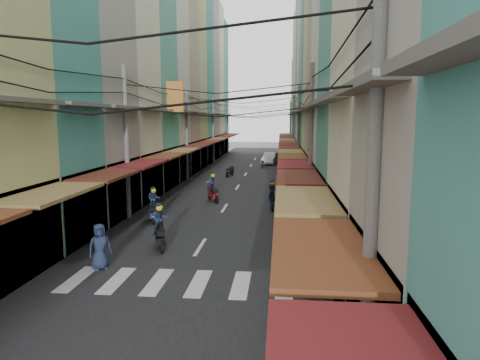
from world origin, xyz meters
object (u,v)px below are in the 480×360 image
Objects in this scene: white_car at (270,164)px; traffic_sign at (312,189)px; bicycle at (365,231)px; market_umbrella at (345,212)px.

traffic_sign reaches higher than white_car.
white_car is 3.04× the size of bicycle.
white_car is 35.82m from market_umbrella.
market_umbrella is at bearing -75.77° from white_car.
traffic_sign reaches higher than market_umbrella.
market_umbrella reaches higher than white_car.
white_car reaches higher than bicycle.
market_umbrella is (-1.81, -5.42, 2.10)m from bicycle.
white_car is at bearing 95.64° from market_umbrella.
white_car is at bearing 4.27° from bicycle.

